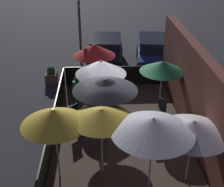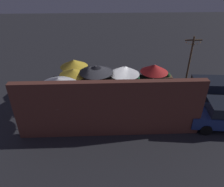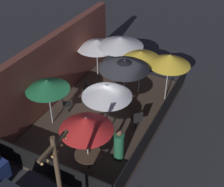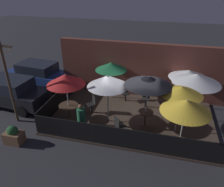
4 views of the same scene
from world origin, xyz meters
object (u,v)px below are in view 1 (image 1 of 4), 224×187
patio_umbrella_1 (105,85)px  patron_0 (78,92)px  patio_umbrella_2 (101,67)px  patio_chair_3 (114,93)px  patio_chair_2 (76,116)px  patio_umbrella_7 (193,127)px  patio_umbrella_3 (54,117)px  light_post (80,32)px  patio_umbrella_0 (94,50)px  patio_chair_0 (155,127)px  patio_umbrella_4 (162,66)px  dining_table_0 (95,82)px  patio_chair_1 (160,109)px  parked_car_1 (153,51)px  planter_box (51,76)px  patio_umbrella_6 (101,114)px  patio_umbrella_5 (153,125)px  dining_table_1 (106,130)px  parked_car_0 (106,51)px

patio_umbrella_1 → patron_0: size_ratio=1.84×
patio_umbrella_2 → patio_chair_3: bearing=151.0°
patio_chair_2 → patio_umbrella_7: bearing=3.4°
patio_umbrella_3 → light_post: size_ratio=0.58×
patio_umbrella_0 → patio_umbrella_3: 5.39m
patio_umbrella_1 → patio_chair_0: 2.48m
patio_umbrella_4 → dining_table_0: (-1.48, -2.65, -1.35)m
patio_umbrella_3 → patio_chair_3: 5.00m
patio_chair_1 → parked_car_1: bearing=-130.1°
patio_chair_1 → patio_chair_3: patio_chair_3 is taller
patio_chair_3 → light_post: size_ratio=0.23×
patio_umbrella_2 → patio_umbrella_7: bearing=33.9°
patio_chair_3 → planter_box: (-2.55, -3.00, -0.27)m
patio_umbrella_4 → patio_umbrella_6: 4.41m
planter_box → light_post: bearing=121.5°
patio_umbrella_0 → patio_umbrella_1: size_ratio=0.95×
patio_umbrella_5 → dining_table_0: 6.26m
patio_umbrella_2 → patio_chair_1: patio_umbrella_2 is taller
patio_umbrella_5 → patio_chair_1: patio_umbrella_5 is taller
patio_umbrella_0 → patio_umbrella_5: 6.07m
patio_chair_1 → dining_table_1: bearing=0.0°
patio_chair_1 → planter_box: size_ratio=1.08×
dining_table_0 → parked_car_1: (-3.58, 3.19, 0.13)m
patio_umbrella_0 → light_post: (-2.52, -0.72, 0.03)m
patron_0 → planter_box: 2.98m
patio_umbrella_1 → patio_umbrella_6: size_ratio=1.11×
patron_0 → patio_umbrella_5: bearing=-178.5°
patio_umbrella_7 → patio_chair_0: bearing=-163.1°
planter_box → dining_table_1: bearing=25.5°
patio_umbrella_6 → patio_umbrella_3: bearing=-84.6°
patio_umbrella_2 → dining_table_0: size_ratio=2.53×
dining_table_0 → parked_car_0: parked_car_0 is taller
patio_umbrella_0 → parked_car_0: (-3.70, 0.59, -1.40)m
patio_umbrella_2 → patio_chair_2: (0.76, -0.96, -1.63)m
dining_table_0 → parked_car_0: size_ratio=0.22×
patio_umbrella_3 → patio_chair_1: bearing=129.5°
patio_chair_3 → patio_chair_2: bearing=98.4°
dining_table_1 → patron_0: 2.99m
patio_chair_2 → parked_car_0: 6.54m
patio_umbrella_6 → patio_umbrella_7: bearing=79.5°
patio_chair_1 → patron_0: size_ratio=0.67×
patio_umbrella_0 → planter_box: bearing=-126.4°
light_post → patio_chair_0: bearing=24.8°
patio_chair_2 → parked_car_0: parked_car_0 is taller
patio_umbrella_0 → patio_umbrella_4: patio_umbrella_0 is taller
dining_table_1 → patio_chair_2: bearing=-133.7°
patio_umbrella_4 → dining_table_0: size_ratio=2.26×
patio_umbrella_3 → patio_umbrella_5: bearing=77.4°
patio_umbrella_5 → patio_umbrella_6: (-0.71, -1.33, -0.06)m
patio_umbrella_7 → parked_car_0: (-9.32, -2.12, -1.15)m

